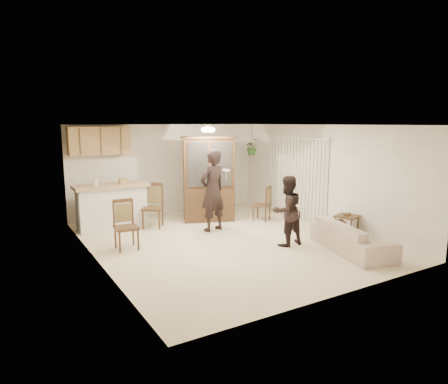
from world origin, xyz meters
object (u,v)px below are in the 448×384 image
sofa (352,233)px  chair_bar (127,236)px  adult (213,193)px  china_hutch (209,180)px  side_table (346,226)px  chair_hutch_left (153,215)px  chair_hutch_right (262,211)px  child (287,214)px

sofa → chair_bar: 4.54m
sofa → adult: size_ratio=1.04×
adult → chair_bar: size_ratio=1.78×
china_hutch → side_table: (1.88, -2.98, -0.82)m
side_table → chair_hutch_left: chair_hutch_left is taller
adult → china_hutch: china_hutch is taller
chair_hutch_right → child: bearing=33.3°
adult → chair_bar: 2.32m
chair_hutch_left → chair_hutch_right: bearing=17.8°
china_hutch → chair_bar: (-2.60, -1.28, -0.80)m
chair_bar → chair_hutch_left: size_ratio=0.93×
chair_bar → chair_hutch_left: chair_hutch_left is taller
chair_hutch_right → china_hutch: bearing=-64.8°
child → chair_bar: 3.32m
sofa → chair_bar: bearing=72.7°
sofa → side_table: 0.97m
child → sofa: bearing=128.9°
adult → child: (0.76, -1.80, -0.22)m
adult → side_table: adult is taller
adult → chair_hutch_left: 1.62m
child → chair_hutch_left: bearing=-59.0°
adult → chair_hutch_right: bearing=173.9°
child → china_hutch: size_ratio=0.61×
china_hutch → chair_hutch_left: china_hutch is taller
side_table → child: bearing=170.5°
side_table → chair_bar: (-4.48, 1.70, 0.02)m
sofa → chair_hutch_left: 4.67m
sofa → chair_hutch_right: bearing=15.7°
chair_bar → adult: bearing=11.9°
sofa → adult: bearing=45.5°
adult → china_hutch: bearing=-127.2°
side_table → chair_hutch_left: 4.57m
adult → chair_hutch_right: 1.73m
china_hutch → chair_bar: china_hutch is taller
sofa → chair_bar: chair_bar is taller
child → side_table: (1.52, -0.25, -0.41)m
side_table → chair_bar: bearing=159.2°
sofa → china_hutch: 3.97m
side_table → chair_hutch_left: (-3.41, 3.05, 0.04)m
china_hutch → chair_hutch_right: 1.62m
china_hutch → chair_hutch_right: bearing=-9.4°
chair_hutch_left → sofa: bearing=-20.1°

